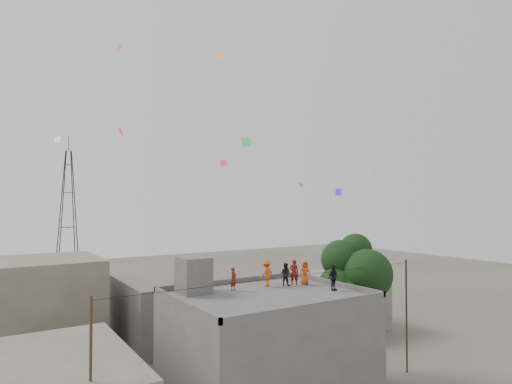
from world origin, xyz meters
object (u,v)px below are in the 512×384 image
person_red_adult (294,272)px  person_dark_adult (333,278)px  stair_head_box (193,275)px  transmission_tower (68,220)px  tree (355,280)px

person_red_adult → person_dark_adult: bearing=138.8°
stair_head_box → person_dark_adult: stair_head_box is taller
transmission_tower → person_dark_adult: 41.98m
person_red_adult → stair_head_box: bearing=19.5°
stair_head_box → transmission_tower: 37.46m
tree → person_red_adult: 4.51m
transmission_tower → person_red_adult: transmission_tower is taller
stair_head_box → person_red_adult: stair_head_box is taller
person_red_adult → person_dark_adult: (0.86, -2.59, -0.05)m
transmission_tower → tree: bearing=-73.9°
transmission_tower → person_dark_adult: bearing=-79.2°
person_red_adult → person_dark_adult: person_red_adult is taller
tree → transmission_tower: (-11.37, 39.40, 2.97)m
stair_head_box → person_red_adult: size_ratio=1.28×
stair_head_box → person_dark_adult: size_ratio=1.37×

